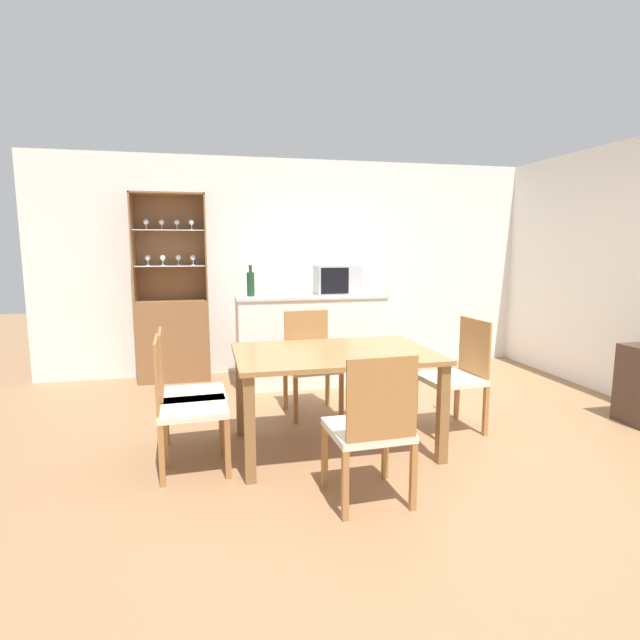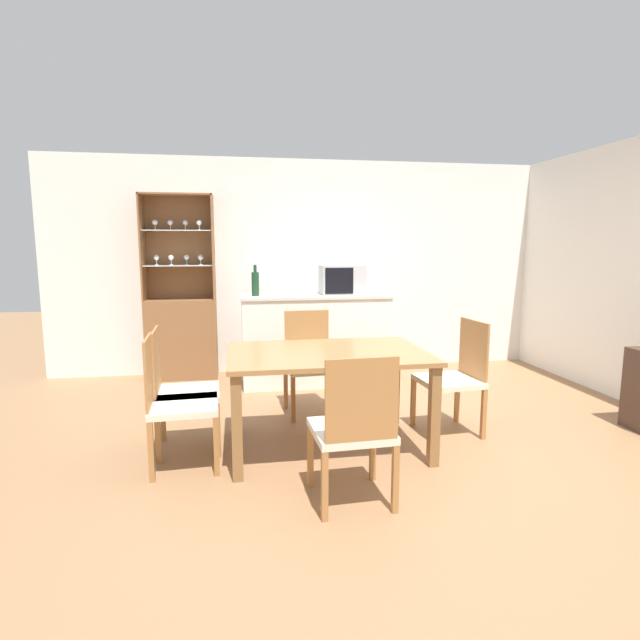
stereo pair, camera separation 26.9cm
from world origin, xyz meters
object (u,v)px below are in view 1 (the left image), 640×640
display_cabinet (174,326)px  wine_bottle (251,284)px  dining_table (334,364)px  microwave (337,280)px  dining_chair_side_left_near (185,405)px  dining_chair_head_far (311,363)px  dining_chair_side_right_far (456,375)px  dining_chair_side_left_far (186,392)px  dining_chair_head_near (371,428)px

display_cabinet → wine_bottle: bearing=-32.4°
dining_table → microwave: 1.95m
dining_chair_side_left_near → wine_bottle: size_ratio=2.80×
dining_chair_head_far → display_cabinet: bearing=-51.9°
dining_table → dining_chair_side_right_far: 1.11m
display_cabinet → dining_chair_head_far: (1.29, -1.46, -0.15)m
microwave → dining_chair_head_far: bearing=-117.3°
microwave → wine_bottle: wine_bottle is taller
display_cabinet → dining_chair_side_left_near: display_cabinet is taller
dining_chair_side_left_far → dining_chair_side_right_far: 2.17m
display_cabinet → dining_chair_side_left_far: (0.21, -2.16, -0.15)m
dining_chair_side_left_near → microwave: microwave is taller
dining_table → dining_chair_side_right_far: bearing=8.0°
dining_table → dining_chair_side_left_far: (-1.09, 0.15, -0.19)m
dining_table → wine_bottle: size_ratio=4.44×
display_cabinet → wine_bottle: (0.84, -0.53, 0.52)m
dining_chair_side_right_far → microwave: microwave is taller
wine_bottle → dining_chair_side_left_near: bearing=-108.0°
dining_chair_head_far → microwave: 1.29m
dining_chair_head_far → dining_chair_head_near: bearing=86.9°
dining_chair_side_right_far → display_cabinet: bearing=43.3°
dining_chair_head_near → dining_chair_head_far: bearing=87.5°
wine_bottle → dining_chair_head_near: bearing=-80.1°
dining_table → dining_chair_side_left_near: (-1.09, -0.15, -0.19)m
display_cabinet → dining_chair_side_left_far: bearing=-84.5°
dining_chair_side_left_near → dining_chair_side_right_far: (2.17, 0.30, 0.00)m
dining_chair_head_near → dining_table: bearing=87.5°
dining_table → wine_bottle: bearing=104.4°
display_cabinet → dining_chair_side_left_near: size_ratio=2.26×
dining_chair_side_left_far → wine_bottle: (0.63, 1.63, 0.67)m
dining_chair_side_left_far → dining_chair_head_near: (1.09, -0.99, 0.00)m
dining_table → dining_chair_head_near: 0.87m
display_cabinet → microwave: (1.79, -0.50, 0.54)m
dining_chair_side_left_near → dining_chair_side_right_far: size_ratio=1.00×
dining_chair_side_right_far → wine_bottle: (-1.54, 1.63, 0.67)m
display_cabinet → wine_bottle: 1.12m
dining_table → dining_chair_head_near: (0.00, -0.85, -0.19)m
wine_bottle → display_cabinet: bearing=147.6°
dining_chair_side_left_far → microwave: size_ratio=1.94×
dining_chair_side_right_far → dining_table: bearing=93.5°
dining_chair_head_far → dining_chair_side_right_far: 1.29m
dining_chair_head_near → display_cabinet: bearing=109.7°
dining_chair_side_left_near → microwave: 2.62m
wine_bottle → dining_chair_head_far: bearing=-64.0°
dining_table → dining_chair_head_far: (-0.00, 0.85, -0.19)m
dining_chair_side_left_near → wine_bottle: (0.63, 1.93, 0.67)m
dining_chair_head_near → wine_bottle: wine_bottle is taller
dining_chair_side_left_far → dining_chair_side_left_near: bearing=-3.2°
display_cabinet → dining_chair_head_far: size_ratio=2.26×
dining_chair_side_left_far → dining_chair_head_near: bearing=44.4°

